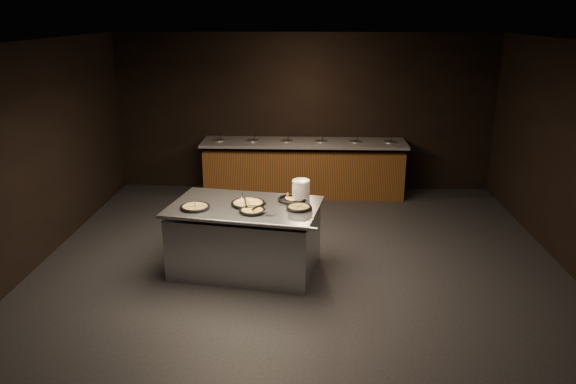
% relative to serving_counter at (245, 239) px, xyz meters
% --- Properties ---
extents(room, '(7.02, 8.02, 2.92)m').
position_rel_serving_counter_xyz_m(room, '(0.71, -0.32, 1.02)').
color(room, black).
rests_on(room, ground).
extents(salad_bar, '(3.70, 0.83, 1.18)m').
position_rel_serving_counter_xyz_m(salad_bar, '(0.71, 3.24, 0.01)').
color(salad_bar, brown).
rests_on(salad_bar, ground).
extents(serving_counter, '(2.05, 1.51, 0.90)m').
position_rel_serving_counter_xyz_m(serving_counter, '(0.00, 0.00, 0.00)').
color(serving_counter, silver).
rests_on(serving_counter, ground).
extents(plate_stack, '(0.23, 0.23, 0.26)m').
position_rel_serving_counter_xyz_m(plate_stack, '(0.71, 0.27, 0.60)').
color(plate_stack, silver).
rests_on(plate_stack, serving_counter).
extents(pan_veggie_whole, '(0.37, 0.37, 0.04)m').
position_rel_serving_counter_xyz_m(pan_veggie_whole, '(-0.60, -0.15, 0.49)').
color(pan_veggie_whole, black).
rests_on(pan_veggie_whole, serving_counter).
extents(pan_cheese_whole, '(0.44, 0.44, 0.04)m').
position_rel_serving_counter_xyz_m(pan_cheese_whole, '(0.04, 0.02, 0.49)').
color(pan_cheese_whole, black).
rests_on(pan_cheese_whole, serving_counter).
extents(pan_cheese_slices_a, '(0.37, 0.37, 0.04)m').
position_rel_serving_counter_xyz_m(pan_cheese_slices_a, '(0.60, 0.21, 0.49)').
color(pan_cheese_slices_a, black).
rests_on(pan_cheese_slices_a, serving_counter).
extents(pan_cheese_slices_b, '(0.33, 0.33, 0.04)m').
position_rel_serving_counter_xyz_m(pan_cheese_slices_b, '(0.13, -0.25, 0.49)').
color(pan_cheese_slices_b, black).
rests_on(pan_cheese_slices_b, serving_counter).
extents(pan_veggie_slices, '(0.32, 0.32, 0.04)m').
position_rel_serving_counter_xyz_m(pan_veggie_slices, '(0.70, -0.11, 0.49)').
color(pan_veggie_slices, black).
rests_on(pan_veggie_slices, serving_counter).
extents(server_left, '(0.19, 0.33, 0.17)m').
position_rel_serving_counter_xyz_m(server_left, '(-0.01, -0.04, 0.55)').
color(server_left, silver).
rests_on(server_left, serving_counter).
extents(server_right, '(0.30, 0.15, 0.15)m').
position_rel_serving_counter_xyz_m(server_right, '(0.26, -0.32, 0.54)').
color(server_right, silver).
rests_on(server_right, serving_counter).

